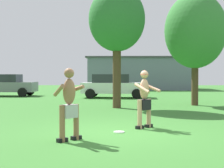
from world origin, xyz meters
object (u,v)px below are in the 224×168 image
Objects in this scene: tree_right_field at (195,31)px; car_white_mid_lot at (113,85)px; player_with_cap at (145,96)px; car_gray_far_end at (5,85)px; frisbee at (119,132)px; tree_left_field at (117,20)px; player_in_gray at (69,103)px.

car_white_mid_lot is at bearing 127.91° from tree_right_field.
player_with_cap is 16.71m from car_gray_far_end.
frisbee is at bearing -60.78° from car_gray_far_end.
car_gray_far_end is at bearing 168.49° from car_white_mid_lot.
tree_right_field reaches higher than car_white_mid_lot.
car_gray_far_end is 0.77× the size of tree_left_field.
tree_left_field is 0.99× the size of tree_right_field.
car_white_mid_lot is 0.78× the size of tree_left_field.
player_in_gray is 0.39× the size of car_gray_far_end.
player_with_cap reaches higher than car_gray_far_end.
tree_right_field is (3.83, 7.79, 3.72)m from frisbee.
player_in_gray is 8.26m from tree_left_field.
player_in_gray reaches higher than car_white_mid_lot.
car_gray_far_end is at bearing 114.08° from player_in_gray.
car_white_mid_lot is at bearing 86.80° from player_in_gray.
player_with_cap is 0.38× the size of car_white_mid_lot.
player_with_cap is 0.30× the size of tree_left_field.
car_white_mid_lot is (-1.10, 12.47, -0.09)m from player_with_cap.
player_in_gray is 1.84m from frisbee.
player_with_cap is 0.30× the size of tree_right_field.
player_with_cap is 6.58m from tree_left_field.
player_with_cap is at bearing -113.65° from tree_right_field.
frisbee is 0.05× the size of tree_left_field.
player_in_gray is 0.30× the size of tree_left_field.
tree_left_field is at bearing 81.97° from player_in_gray.
frisbee is at bearing 44.03° from player_in_gray.
player_with_cap is 2.64m from player_in_gray.
tree_right_field is (12.11, -7.00, 2.91)m from car_gray_far_end.
car_white_mid_lot is 1.01× the size of car_gray_far_end.
player_in_gray reaches higher than car_gray_far_end.
player_with_cap reaches higher than car_white_mid_lot.
tree_left_field is 4.17m from tree_right_field.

